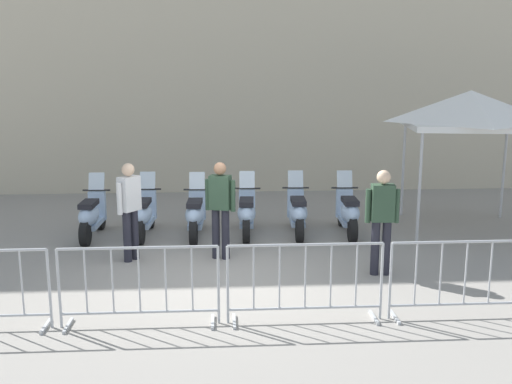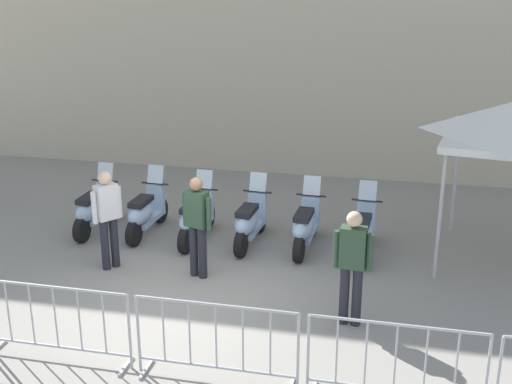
% 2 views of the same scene
% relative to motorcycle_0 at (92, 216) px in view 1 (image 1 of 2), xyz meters
% --- Properties ---
extents(ground_plane, '(120.00, 120.00, 0.00)m').
position_rel_motorcycle_0_xyz_m(ground_plane, '(2.95, -1.87, -0.45)').
color(ground_plane, gray).
extents(motorcycle_0, '(0.62, 1.72, 1.24)m').
position_rel_motorcycle_0_xyz_m(motorcycle_0, '(0.00, 0.00, 0.00)').
color(motorcycle_0, black).
rests_on(motorcycle_0, ground).
extents(motorcycle_1, '(0.61, 1.72, 1.24)m').
position_rel_motorcycle_0_xyz_m(motorcycle_1, '(1.01, 0.22, 0.00)').
color(motorcycle_1, black).
rests_on(motorcycle_1, ground).
extents(motorcycle_2, '(0.61, 1.72, 1.24)m').
position_rel_motorcycle_0_xyz_m(motorcycle_2, '(2.05, 0.29, 0.00)').
color(motorcycle_2, black).
rests_on(motorcycle_2, ground).
extents(motorcycle_3, '(0.58, 1.73, 1.24)m').
position_rel_motorcycle_0_xyz_m(motorcycle_3, '(3.05, 0.53, 0.00)').
color(motorcycle_3, black).
rests_on(motorcycle_3, ground).
extents(motorcycle_4, '(0.60, 1.72, 1.24)m').
position_rel_motorcycle_0_xyz_m(motorcycle_4, '(4.07, 0.71, 0.00)').
color(motorcycle_4, black).
rests_on(motorcycle_4, ground).
extents(motorcycle_5, '(0.60, 1.72, 1.24)m').
position_rel_motorcycle_0_xyz_m(motorcycle_5, '(5.10, 0.82, 0.00)').
color(motorcycle_5, black).
rests_on(motorcycle_5, ground).
extents(barrier_segment_2, '(2.04, 0.76, 1.07)m').
position_rel_motorcycle_0_xyz_m(barrier_segment_2, '(2.22, -3.92, 0.07)').
color(barrier_segment_2, '#B2B5B7').
rests_on(barrier_segment_2, ground).
extents(barrier_segment_3, '(2.04, 0.76, 1.07)m').
position_rel_motorcycle_0_xyz_m(barrier_segment_3, '(4.34, -3.55, 0.07)').
color(barrier_segment_3, '#B2B5B7').
rests_on(barrier_segment_3, ground).
extents(barrier_segment_4, '(2.04, 0.76, 1.07)m').
position_rel_motorcycle_0_xyz_m(barrier_segment_4, '(6.45, -3.18, 0.07)').
color(barrier_segment_4, '#B2B5B7').
rests_on(barrier_segment_4, ground).
extents(officer_near_row_end, '(0.55, 0.27, 1.73)m').
position_rel_motorcycle_0_xyz_m(officer_near_row_end, '(2.78, -1.02, 0.53)').
color(officer_near_row_end, '#23232D').
rests_on(officer_near_row_end, ground).
extents(officer_mid_plaza, '(0.55, 0.26, 1.73)m').
position_rel_motorcycle_0_xyz_m(officer_mid_plaza, '(5.51, -1.58, 0.53)').
color(officer_mid_plaza, '#23232D').
rests_on(officer_mid_plaza, ground).
extents(officer_by_barriers, '(0.36, 0.50, 1.73)m').
position_rel_motorcycle_0_xyz_m(officer_by_barriers, '(1.23, -1.29, 0.53)').
color(officer_by_barriers, '#23232D').
rests_on(officer_by_barriers, ground).
extents(canopy_tent, '(2.48, 2.48, 2.91)m').
position_rel_motorcycle_0_xyz_m(canopy_tent, '(7.55, 1.58, 2.06)').
color(canopy_tent, silver).
rests_on(canopy_tent, ground).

